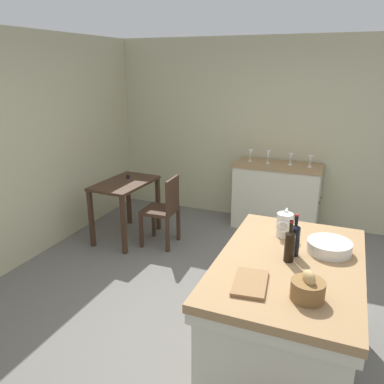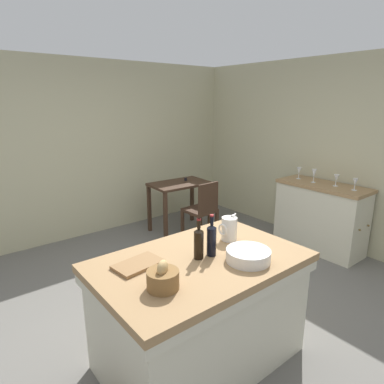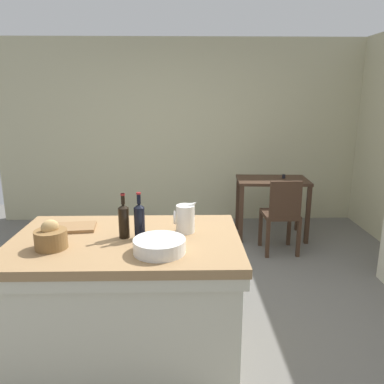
# 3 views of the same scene
# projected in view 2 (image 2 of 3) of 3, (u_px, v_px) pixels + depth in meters

# --- Properties ---
(ground_plane) EXTENTS (6.76, 6.76, 0.00)m
(ground_plane) POSITION_uv_depth(u_px,v_px,m) (194.00, 309.00, 3.32)
(ground_plane) COLOR #66635E
(wall_back) EXTENTS (5.32, 0.12, 2.60)m
(wall_back) POSITION_uv_depth(u_px,v_px,m) (84.00, 150.00, 4.93)
(wall_back) COLOR #B7B28E
(wall_back) RESTS_ON ground
(wall_right) EXTENTS (0.12, 5.20, 2.60)m
(wall_right) POSITION_uv_depth(u_px,v_px,m) (341.00, 154.00, 4.54)
(wall_right) COLOR #B7B28E
(wall_right) RESTS_ON ground
(island_table) EXTENTS (1.56, 1.00, 0.89)m
(island_table) POSITION_uv_depth(u_px,v_px,m) (200.00, 307.00, 2.56)
(island_table) COLOR #99754C
(island_table) RESTS_ON ground
(side_cabinet) EXTENTS (0.52, 1.20, 0.93)m
(side_cabinet) POSITION_uv_depth(u_px,v_px,m) (320.00, 217.00, 4.58)
(side_cabinet) COLOR #99754C
(side_cabinet) RESTS_ON ground
(writing_desk) EXTENTS (0.93, 0.60, 0.83)m
(writing_desk) POSITION_uv_depth(u_px,v_px,m) (180.00, 191.00, 5.20)
(writing_desk) COLOR #3D281C
(writing_desk) RESTS_ON ground
(wooden_chair) EXTENTS (0.41, 0.41, 0.90)m
(wooden_chair) POSITION_uv_depth(u_px,v_px,m) (202.00, 209.00, 4.81)
(wooden_chair) COLOR #3D281C
(wooden_chair) RESTS_ON ground
(pitcher) EXTENTS (0.17, 0.13, 0.24)m
(pitcher) POSITION_uv_depth(u_px,v_px,m) (229.00, 228.00, 2.76)
(pitcher) COLOR silver
(pitcher) RESTS_ON island_table
(wash_bowl) EXTENTS (0.32, 0.32, 0.09)m
(wash_bowl) POSITION_uv_depth(u_px,v_px,m) (248.00, 255.00, 2.41)
(wash_bowl) COLOR silver
(wash_bowl) RESTS_ON island_table
(bread_basket) EXTENTS (0.20, 0.20, 0.19)m
(bread_basket) POSITION_uv_depth(u_px,v_px,m) (163.00, 278.00, 2.05)
(bread_basket) COLOR brown
(bread_basket) RESTS_ON island_table
(cutting_board) EXTENTS (0.36, 0.24, 0.02)m
(cutting_board) POSITION_uv_depth(u_px,v_px,m) (138.00, 264.00, 2.34)
(cutting_board) COLOR olive
(cutting_board) RESTS_ON island_table
(wine_bottle_dark) EXTENTS (0.07, 0.07, 0.32)m
(wine_bottle_dark) POSITION_uv_depth(u_px,v_px,m) (212.00, 239.00, 2.47)
(wine_bottle_dark) COLOR black
(wine_bottle_dark) RESTS_ON island_table
(wine_bottle_amber) EXTENTS (0.07, 0.07, 0.31)m
(wine_bottle_amber) POSITION_uv_depth(u_px,v_px,m) (199.00, 243.00, 2.43)
(wine_bottle_amber) COLOR black
(wine_bottle_amber) RESTS_ON island_table
(wine_glass_far_left) EXTENTS (0.07, 0.07, 0.15)m
(wine_glass_far_left) POSITION_uv_depth(u_px,v_px,m) (355.00, 182.00, 4.12)
(wine_glass_far_left) COLOR white
(wine_glass_far_left) RESTS_ON side_cabinet
(wine_glass_left) EXTENTS (0.07, 0.07, 0.15)m
(wine_glass_left) POSITION_uv_depth(u_px,v_px,m) (336.00, 178.00, 4.32)
(wine_glass_left) COLOR white
(wine_glass_left) RESTS_ON side_cabinet
(wine_glass_middle) EXTENTS (0.07, 0.07, 0.18)m
(wine_glass_middle) POSITION_uv_depth(u_px,v_px,m) (314.00, 173.00, 4.52)
(wine_glass_middle) COLOR white
(wine_glass_middle) RESTS_ON side_cabinet
(wine_glass_right) EXTENTS (0.07, 0.07, 0.16)m
(wine_glass_right) POSITION_uv_depth(u_px,v_px,m) (299.00, 171.00, 4.73)
(wine_glass_right) COLOR white
(wine_glass_right) RESTS_ON side_cabinet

